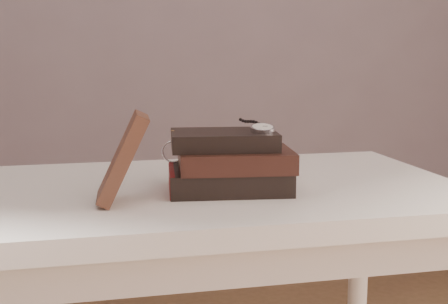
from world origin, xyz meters
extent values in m
cube|color=white|center=(0.00, 0.35, 0.73)|extent=(1.00, 0.60, 0.04)
cube|color=white|center=(0.00, 0.35, 0.67)|extent=(0.88, 0.49, 0.08)
cylinder|color=white|center=(0.45, 0.60, 0.35)|extent=(0.05, 0.05, 0.71)
cube|color=black|center=(0.03, 0.29, 0.77)|extent=(0.24, 0.18, 0.04)
cube|color=#F4E8C8|center=(0.03, 0.29, 0.77)|extent=(0.23, 0.17, 0.03)
cube|color=gold|center=(-0.08, 0.33, 0.77)|extent=(0.01, 0.01, 0.04)
cube|color=maroon|center=(-0.08, 0.31, 0.77)|extent=(0.03, 0.14, 0.04)
cube|color=black|center=(0.04, 0.28, 0.81)|extent=(0.23, 0.17, 0.04)
cube|color=#F4E8C8|center=(0.04, 0.28, 0.81)|extent=(0.22, 0.16, 0.03)
cube|color=gold|center=(-0.06, 0.32, 0.81)|extent=(0.01, 0.01, 0.04)
cube|color=black|center=(0.02, 0.30, 0.85)|extent=(0.21, 0.16, 0.03)
cube|color=#F4E8C8|center=(0.02, 0.30, 0.85)|extent=(0.21, 0.15, 0.03)
cube|color=gold|center=(-0.07, 0.33, 0.85)|extent=(0.01, 0.01, 0.03)
cube|color=#3D2017|center=(-0.17, 0.24, 0.83)|extent=(0.10, 0.11, 0.16)
cylinder|color=silver|center=(0.09, 0.27, 0.87)|extent=(0.05, 0.05, 0.02)
cylinder|color=white|center=(0.09, 0.27, 0.87)|extent=(0.04, 0.04, 0.01)
torus|color=silver|center=(0.09, 0.27, 0.87)|extent=(0.05, 0.05, 0.01)
cylinder|color=silver|center=(0.09, 0.30, 0.87)|extent=(0.01, 0.01, 0.01)
cube|color=black|center=(0.09, 0.28, 0.87)|extent=(0.00, 0.01, 0.00)
cube|color=black|center=(0.09, 0.27, 0.87)|extent=(0.01, 0.00, 0.00)
sphere|color=black|center=(0.09, 0.31, 0.87)|extent=(0.01, 0.01, 0.01)
sphere|color=black|center=(0.09, 0.32, 0.88)|extent=(0.01, 0.01, 0.01)
sphere|color=black|center=(0.09, 0.33, 0.88)|extent=(0.01, 0.01, 0.01)
sphere|color=black|center=(0.08, 0.34, 0.88)|extent=(0.01, 0.01, 0.01)
sphere|color=black|center=(0.08, 0.35, 0.87)|extent=(0.01, 0.01, 0.01)
sphere|color=black|center=(0.08, 0.37, 0.87)|extent=(0.01, 0.01, 0.01)
sphere|color=black|center=(0.08, 0.38, 0.87)|extent=(0.01, 0.01, 0.01)
sphere|color=black|center=(0.08, 0.39, 0.87)|extent=(0.01, 0.01, 0.01)
torus|color=silver|center=(-0.07, 0.37, 0.82)|extent=(0.05, 0.02, 0.05)
torus|color=silver|center=(-0.02, 0.37, 0.82)|extent=(0.05, 0.02, 0.05)
cylinder|color=silver|center=(-0.04, 0.37, 0.82)|extent=(0.01, 0.00, 0.00)
cylinder|color=silver|center=(-0.08, 0.43, 0.81)|extent=(0.02, 0.10, 0.02)
cylinder|color=silver|center=(0.01, 0.42, 0.81)|extent=(0.02, 0.10, 0.02)
camera|label=1|loc=(-0.24, -0.83, 1.02)|focal=49.55mm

